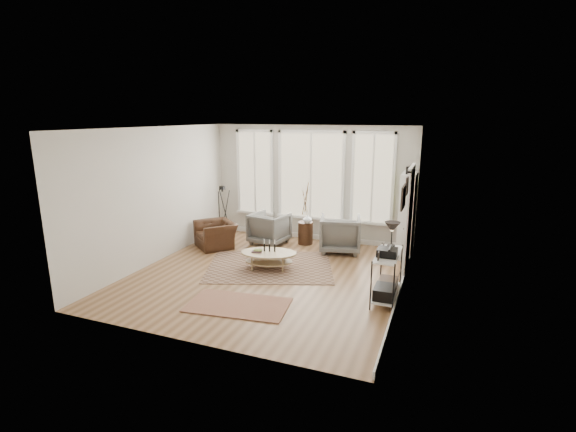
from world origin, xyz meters
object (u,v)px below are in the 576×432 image
at_px(bookcase, 407,215).
at_px(armchair_left, 269,228).
at_px(armchair_right, 340,234).
at_px(accent_chair, 216,234).
at_px(side_table, 306,214).
at_px(low_shelf, 387,271).
at_px(coffee_table, 268,256).

distance_m(bookcase, armchair_left, 3.31).
relative_size(armchair_right, accent_chair, 0.99).
distance_m(side_table, accent_chair, 2.25).
xyz_separation_m(low_shelf, coffee_table, (-2.51, 0.61, -0.23)).
xyz_separation_m(side_table, accent_chair, (-1.96, -1.02, -0.44)).
bearing_deg(side_table, coffee_table, -94.53).
bearing_deg(side_table, armchair_right, -15.75).
bearing_deg(low_shelf, armchair_right, 121.63).
distance_m(low_shelf, armchair_right, 2.68).
height_order(coffee_table, armchair_left, armchair_left).
bearing_deg(accent_chair, low_shelf, 20.51).
height_order(low_shelf, coffee_table, low_shelf).
xyz_separation_m(coffee_table, accent_chair, (-1.80, 0.92, 0.02)).
bearing_deg(low_shelf, armchair_left, 144.88).
bearing_deg(accent_chair, coffee_table, 12.97).
xyz_separation_m(low_shelf, accent_chair, (-4.31, 1.53, -0.20)).
xyz_separation_m(low_shelf, armchair_right, (-1.40, 2.28, -0.08)).
height_order(coffee_table, side_table, side_table).
bearing_deg(coffee_table, armchair_left, 112.81).
relative_size(bookcase, low_shelf, 1.58).
height_order(coffee_table, armchair_right, armchair_right).
bearing_deg(low_shelf, accent_chair, 160.50).
height_order(armchair_left, armchair_right, armchair_right).
distance_m(armchair_right, side_table, 1.04).
xyz_separation_m(bookcase, side_table, (-2.41, 0.03, -0.21)).
bearing_deg(side_table, bookcase, -0.60).
height_order(low_shelf, accent_chair, low_shelf).
relative_size(coffee_table, armchair_left, 1.50).
bearing_deg(coffee_table, armchair_right, 56.61).
xyz_separation_m(low_shelf, armchair_left, (-3.20, 2.25, -0.12)).
height_order(coffee_table, accent_chair, accent_chair).
bearing_deg(side_table, accent_chair, -152.46).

